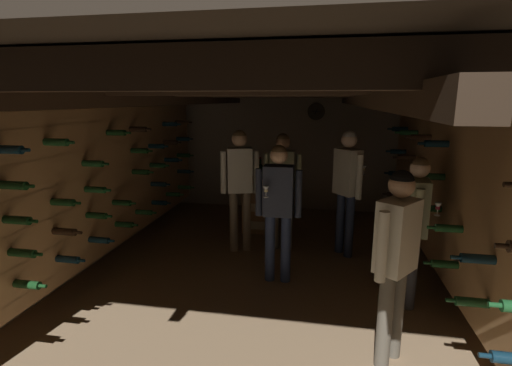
{
  "coord_description": "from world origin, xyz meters",
  "views": [
    {
      "loc": [
        0.68,
        -4.15,
        2.15
      ],
      "look_at": [
        -0.18,
        0.57,
        1.08
      ],
      "focal_mm": 26.39,
      "sensor_mm": 36.0,
      "label": 1
    }
  ],
  "objects": [
    {
      "name": "room_shell",
      "position": [
        -0.0,
        0.27,
        1.42
      ],
      "size": [
        4.72,
        6.52,
        2.41
      ],
      "color": "gray",
      "rests_on": "ground_plane"
    },
    {
      "name": "ground_plane",
      "position": [
        0.0,
        0.0,
        0.0
      ],
      "size": [
        8.4,
        8.4,
        0.0
      ],
      "primitive_type": "plane",
      "color": "#8C7051"
    },
    {
      "name": "display_bottle",
      "position": [
        -0.32,
        1.72,
        1.04
      ],
      "size": [
        0.08,
        0.08,
        0.35
      ],
      "color": "#194723",
      "rests_on": "wine_crate_stack"
    },
    {
      "name": "person_guest_rear_center",
      "position": [
        0.11,
        1.07,
        1.03
      ],
      "size": [
        0.54,
        0.32,
        1.7
      ],
      "color": "#4C473D",
      "rests_on": "ground_plane"
    },
    {
      "name": "person_guest_mid_right",
      "position": [
        1.63,
        -0.23,
        0.96
      ],
      "size": [
        0.33,
        0.54,
        1.6
      ],
      "color": "#2D2D33",
      "rests_on": "ground_plane"
    },
    {
      "name": "person_guest_near_right",
      "position": [
        1.27,
        -1.21,
        0.98
      ],
      "size": [
        0.38,
        0.45,
        1.63
      ],
      "color": "#4C473D",
      "rests_on": "ground_plane"
    },
    {
      "name": "wine_crate_stack",
      "position": [
        -0.34,
        1.75,
        0.45
      ],
      "size": [
        0.52,
        0.35,
        0.9
      ],
      "color": "#A37547",
      "rests_on": "ground_plane"
    },
    {
      "name": "person_guest_far_right",
      "position": [
        1.01,
        1.01,
        1.07
      ],
      "size": [
        0.44,
        0.44,
        1.75
      ],
      "color": "#232D4C",
      "rests_on": "ground_plane"
    },
    {
      "name": "person_host_center",
      "position": [
        0.18,
        0.05,
        1.0
      ],
      "size": [
        0.54,
        0.33,
        1.65
      ],
      "color": "#232D4C",
      "rests_on": "ground_plane"
    },
    {
      "name": "person_guest_far_left",
      "position": [
        -0.47,
        0.89,
        1.07
      ],
      "size": [
        0.52,
        0.39,
        1.75
      ],
      "color": "brown",
      "rests_on": "ground_plane"
    }
  ]
}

